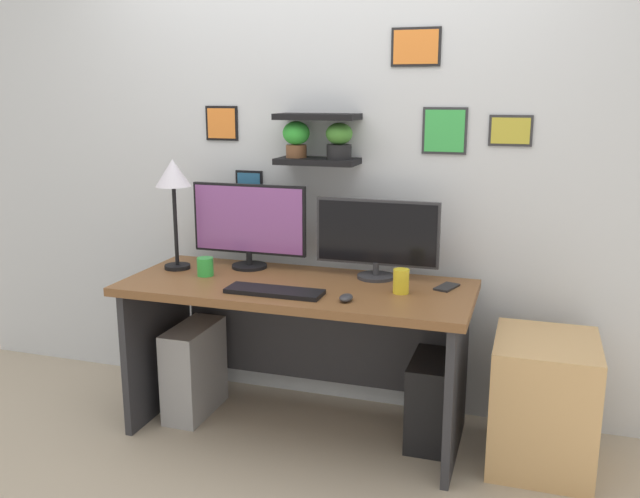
% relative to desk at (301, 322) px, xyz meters
% --- Properties ---
extents(ground_plane, '(8.00, 8.00, 0.00)m').
position_rel_desk_xyz_m(ground_plane, '(0.00, -0.06, -0.54)').
color(ground_plane, tan).
extents(back_wall_assembly, '(4.40, 0.24, 2.70)m').
position_rel_desk_xyz_m(back_wall_assembly, '(0.00, 0.38, 0.81)').
color(back_wall_assembly, silver).
rests_on(back_wall_assembly, ground).
extents(desk, '(1.64, 0.68, 0.75)m').
position_rel_desk_xyz_m(desk, '(0.00, 0.00, 0.00)').
color(desk, brown).
rests_on(desk, ground).
extents(monitor_left, '(0.60, 0.18, 0.43)m').
position_rel_desk_xyz_m(monitor_left, '(-0.33, 0.16, 0.44)').
color(monitor_left, black).
rests_on(monitor_left, desk).
extents(monitor_right, '(0.60, 0.18, 0.38)m').
position_rel_desk_xyz_m(monitor_right, '(0.33, 0.16, 0.41)').
color(monitor_right, '#2D2D33').
rests_on(monitor_right, desk).
extents(keyboard, '(0.44, 0.14, 0.02)m').
position_rel_desk_xyz_m(keyboard, '(-0.04, -0.23, 0.22)').
color(keyboard, black).
rests_on(keyboard, desk).
extents(computer_mouse, '(0.06, 0.09, 0.03)m').
position_rel_desk_xyz_m(computer_mouse, '(0.30, -0.25, 0.22)').
color(computer_mouse, '#2D2D33').
rests_on(computer_mouse, desk).
extents(desk_lamp, '(0.18, 0.18, 0.56)m').
position_rel_desk_xyz_m(desk_lamp, '(-0.67, 0.03, 0.65)').
color(desk_lamp, black).
rests_on(desk_lamp, desk).
extents(cell_phone, '(0.11, 0.15, 0.01)m').
position_rel_desk_xyz_m(cell_phone, '(0.68, 0.09, 0.21)').
color(cell_phone, black).
rests_on(cell_phone, desk).
extents(coffee_mug, '(0.08, 0.08, 0.09)m').
position_rel_desk_xyz_m(coffee_mug, '(-0.47, -0.06, 0.25)').
color(coffee_mug, green).
rests_on(coffee_mug, desk).
extents(water_cup, '(0.07, 0.07, 0.11)m').
position_rel_desk_xyz_m(water_cup, '(0.50, -0.05, 0.26)').
color(water_cup, yellow).
rests_on(water_cup, desk).
extents(drawer_cabinet, '(0.44, 0.50, 0.58)m').
position_rel_desk_xyz_m(drawer_cabinet, '(1.14, -0.00, -0.25)').
color(drawer_cabinet, tan).
rests_on(drawer_cabinet, ground).
extents(computer_tower_left, '(0.18, 0.40, 0.47)m').
position_rel_desk_xyz_m(computer_tower_left, '(-0.57, -0.03, -0.31)').
color(computer_tower_left, '#99999E').
rests_on(computer_tower_left, ground).
extents(computer_tower_right, '(0.18, 0.40, 0.41)m').
position_rel_desk_xyz_m(computer_tower_right, '(0.63, 0.06, -0.33)').
color(computer_tower_right, black).
rests_on(computer_tower_right, ground).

